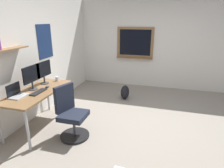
# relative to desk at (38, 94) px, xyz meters

# --- Properties ---
(ground_plane) EXTENTS (5.20, 5.20, 0.00)m
(ground_plane) POSITION_rel_desk_xyz_m (0.63, -2.04, -0.68)
(ground_plane) COLOR gray
(ground_plane) RESTS_ON ground
(wall_back) EXTENTS (5.00, 0.30, 2.60)m
(wall_back) POSITION_rel_desk_xyz_m (0.63, 0.41, 0.62)
(wall_back) COLOR silver
(wall_back) RESTS_ON ground
(wall_right) EXTENTS (0.22, 5.00, 2.60)m
(wall_right) POSITION_rel_desk_xyz_m (3.08, -2.01, 0.62)
(wall_right) COLOR silver
(wall_right) RESTS_ON ground
(desk) EXTENTS (1.50, 0.67, 0.75)m
(desk) POSITION_rel_desk_xyz_m (0.00, 0.00, 0.00)
(desk) COLOR olive
(desk) RESTS_ON ground
(office_chair) EXTENTS (0.53, 0.55, 0.95)m
(office_chair) POSITION_rel_desk_xyz_m (-0.14, -0.75, -0.27)
(office_chair) COLOR black
(office_chair) RESTS_ON ground
(laptop) EXTENTS (0.31, 0.21, 0.23)m
(laptop) POSITION_rel_desk_xyz_m (-0.34, 0.16, 0.13)
(laptop) COLOR #ADAFB5
(laptop) RESTS_ON desk
(monitor_primary) EXTENTS (0.46, 0.17, 0.46)m
(monitor_primary) POSITION_rel_desk_xyz_m (0.04, 0.11, 0.34)
(monitor_primary) COLOR #38383D
(monitor_primary) RESTS_ON desk
(monitor_secondary) EXTENTS (0.46, 0.17, 0.46)m
(monitor_secondary) POSITION_rel_desk_xyz_m (0.41, 0.11, 0.34)
(monitor_secondary) COLOR #38383D
(monitor_secondary) RESTS_ON desk
(keyboard) EXTENTS (0.37, 0.13, 0.02)m
(keyboard) POSITION_rel_desk_xyz_m (-0.07, -0.08, 0.08)
(keyboard) COLOR black
(keyboard) RESTS_ON desk
(computer_mouse) EXTENTS (0.10, 0.06, 0.03)m
(computer_mouse) POSITION_rel_desk_xyz_m (0.21, -0.08, 0.09)
(computer_mouse) COLOR #262628
(computer_mouse) RESTS_ON desk
(coffee_mug) EXTENTS (0.08, 0.08, 0.09)m
(coffee_mug) POSITION_rel_desk_xyz_m (0.65, -0.03, 0.12)
(coffee_mug) COLOR silver
(coffee_mug) RESTS_ON desk
(backpack) EXTENTS (0.32, 0.22, 0.37)m
(backpack) POSITION_rel_desk_xyz_m (1.82, -1.29, -0.49)
(backpack) COLOR black
(backpack) RESTS_ON ground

